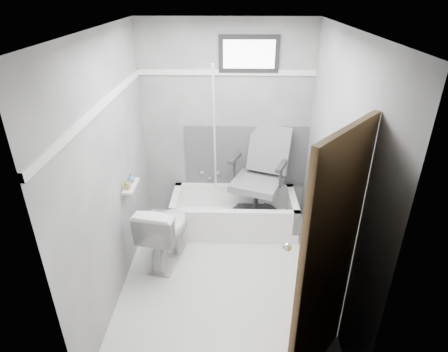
{
  "coord_description": "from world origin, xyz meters",
  "views": [
    {
      "loc": [
        0.08,
        -2.95,
        2.69
      ],
      "look_at": [
        0.0,
        0.35,
        1.0
      ],
      "focal_mm": 30.0,
      "sensor_mm": 36.0,
      "label": 1
    }
  ],
  "objects_px": {
    "bathtub": "(234,212)",
    "office_chair": "(257,177)",
    "door": "(381,302)",
    "toilet": "(165,231)",
    "soap_bottle_b": "(131,178)",
    "soap_bottle_a": "(127,184)"
  },
  "relations": [
    {
      "from": "bathtub",
      "to": "office_chair",
      "type": "relative_size",
      "value": 1.35
    },
    {
      "from": "office_chair",
      "to": "door",
      "type": "distance_m",
      "value": 2.34
    },
    {
      "from": "office_chair",
      "to": "toilet",
      "type": "xyz_separation_m",
      "value": [
        -0.99,
        -0.67,
        -0.31
      ]
    },
    {
      "from": "bathtub",
      "to": "soap_bottle_b",
      "type": "bearing_deg",
      "value": -151.49
    },
    {
      "from": "door",
      "to": "soap_bottle_a",
      "type": "bearing_deg",
      "value": 141.97
    },
    {
      "from": "bathtub",
      "to": "soap_bottle_b",
      "type": "xyz_separation_m",
      "value": [
        -1.05,
        -0.57,
        0.75
      ]
    },
    {
      "from": "soap_bottle_a",
      "to": "soap_bottle_b",
      "type": "distance_m",
      "value": 0.14
    },
    {
      "from": "office_chair",
      "to": "soap_bottle_a",
      "type": "relative_size",
      "value": 10.15
    },
    {
      "from": "bathtub",
      "to": "toilet",
      "type": "distance_m",
      "value": 0.98
    },
    {
      "from": "toilet",
      "to": "soap_bottle_a",
      "type": "height_order",
      "value": "soap_bottle_a"
    },
    {
      "from": "door",
      "to": "soap_bottle_b",
      "type": "height_order",
      "value": "door"
    },
    {
      "from": "office_chair",
      "to": "door",
      "type": "xyz_separation_m",
      "value": [
        0.61,
        -2.24,
        0.32
      ]
    },
    {
      "from": "bathtub",
      "to": "office_chair",
      "type": "height_order",
      "value": "office_chair"
    },
    {
      "from": "toilet",
      "to": "soap_bottle_b",
      "type": "xyz_separation_m",
      "value": [
        -0.32,
        0.07,
        0.59
      ]
    },
    {
      "from": "bathtub",
      "to": "soap_bottle_b",
      "type": "height_order",
      "value": "soap_bottle_b"
    },
    {
      "from": "toilet",
      "to": "soap_bottle_b",
      "type": "bearing_deg",
      "value": -0.88
    },
    {
      "from": "door",
      "to": "soap_bottle_b",
      "type": "xyz_separation_m",
      "value": [
        -1.92,
        1.64,
        -0.04
      ]
    },
    {
      "from": "bathtub",
      "to": "door",
      "type": "xyz_separation_m",
      "value": [
        0.87,
        -2.21,
        0.79
      ]
    },
    {
      "from": "office_chair",
      "to": "soap_bottle_b",
      "type": "xyz_separation_m",
      "value": [
        -1.31,
        -0.6,
        0.28
      ]
    },
    {
      "from": "toilet",
      "to": "door",
      "type": "bearing_deg",
      "value": 146.6
    },
    {
      "from": "office_chair",
      "to": "toilet",
      "type": "height_order",
      "value": "office_chair"
    },
    {
      "from": "door",
      "to": "soap_bottle_b",
      "type": "distance_m",
      "value": 2.53
    }
  ]
}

